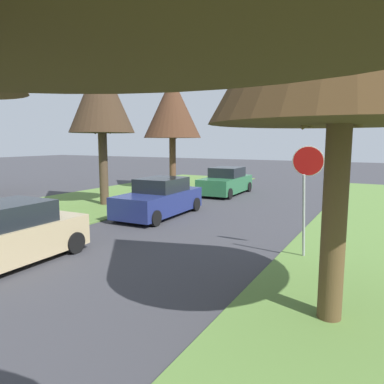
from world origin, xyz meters
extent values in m
cylinder|color=#9EA0A5|center=(4.21, 10.83, 1.16)|extent=(0.07, 0.48, 2.22)
cylinder|color=white|center=(4.21, 11.10, 2.58)|extent=(0.82, 0.23, 0.79)
cylinder|color=red|center=(4.21, 11.10, 2.58)|extent=(0.77, 0.23, 0.75)
cylinder|color=#513C23|center=(5.31, 7.75, 1.71)|extent=(0.41, 0.41, 3.32)
cylinder|color=#513C23|center=(5.24, 8.29, 4.17)|extent=(1.25, 0.35, 1.71)
cylinder|color=#513C23|center=(5.68, 7.88, 3.87)|extent=(0.48, 0.93, 1.12)
cylinder|color=#513C23|center=(5.12, 8.25, 3.73)|extent=(1.16, 0.60, 0.87)
cylinder|color=#463526|center=(-6.00, 14.58, 1.77)|extent=(0.42, 0.42, 3.44)
cone|color=#38281A|center=(-6.00, 14.58, 5.28)|extent=(3.07, 3.07, 3.58)
cylinder|color=#463526|center=(-5.74, 13.96, 4.10)|extent=(1.42, 0.74, 1.36)
cylinder|color=#463526|center=(-6.25, 15.12, 4.22)|extent=(1.30, 0.73, 1.58)
cylinder|color=brown|center=(-6.37, 21.51, 1.68)|extent=(0.42, 0.42, 3.26)
cone|color=#43291A|center=(-6.37, 21.51, 5.24)|extent=(3.70, 3.70, 3.86)
cylinder|color=brown|center=(-6.27, 21.08, 3.73)|extent=(1.03, 0.42, 0.98)
cylinder|color=brown|center=(-6.44, 21.09, 3.83)|extent=(1.02, 0.35, 1.15)
cube|color=black|center=(-2.28, 6.91, 1.29)|extent=(1.66, 2.07, 0.56)
cylinder|color=black|center=(-1.45, 8.37, 0.30)|extent=(0.22, 0.61, 0.60)
cylinder|color=black|center=(-3.19, 8.32, 0.30)|extent=(0.22, 0.61, 0.60)
cube|color=navy|center=(-2.22, 13.71, 0.59)|extent=(1.94, 4.45, 0.85)
cube|color=black|center=(-2.23, 13.93, 1.29)|extent=(1.66, 2.07, 0.56)
cylinder|color=black|center=(-1.31, 12.08, 0.30)|extent=(0.22, 0.61, 0.60)
cylinder|color=black|center=(-3.05, 12.03, 0.30)|extent=(0.22, 0.61, 0.60)
cylinder|color=black|center=(-1.40, 15.38, 0.30)|extent=(0.22, 0.61, 0.60)
cylinder|color=black|center=(-3.14, 15.33, 0.30)|extent=(0.22, 0.61, 0.60)
cube|color=#28663D|center=(-2.26, 20.75, 0.59)|extent=(1.94, 4.45, 0.85)
cube|color=black|center=(-2.27, 20.97, 1.29)|extent=(1.66, 2.07, 0.56)
cylinder|color=black|center=(-1.35, 19.12, 0.30)|extent=(0.22, 0.61, 0.60)
cylinder|color=black|center=(-3.09, 19.08, 0.30)|extent=(0.22, 0.61, 0.60)
cylinder|color=black|center=(-1.44, 22.42, 0.30)|extent=(0.22, 0.61, 0.60)
cylinder|color=black|center=(-3.18, 22.37, 0.30)|extent=(0.22, 0.61, 0.60)
camera|label=1|loc=(6.05, 1.43, 3.09)|focal=33.66mm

